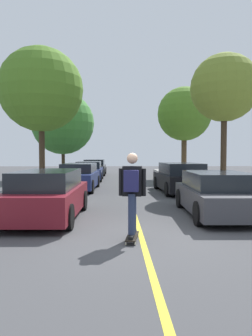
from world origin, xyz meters
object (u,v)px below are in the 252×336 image
(parked_car_left_far, at_px, (89,171))
(parked_car_left_farthest, at_px, (95,167))
(parked_car_left_near, at_px, (79,177))
(parked_car_right_nearest, at_px, (218,194))
(parked_car_right_near, at_px, (180,178))
(skateboarder, at_px, (132,189))
(street_tree_right_nearest, at_px, (224,88))
(skateboard, at_px, (132,236))
(street_tree_left_near, at_px, (63,123))
(street_tree_right_near, at_px, (184,114))
(parked_car_left_nearest, at_px, (48,195))
(street_tree_left_nearest, at_px, (41,90))

(parked_car_left_far, height_order, parked_car_left_farthest, parked_car_left_farthest)
(parked_car_left_near, xyz_separation_m, parked_car_right_nearest, (4.97, -6.83, -0.03))
(parked_car_right_near, bearing_deg, skateboarder, -108.01)
(skateboarder, bearing_deg, street_tree_right_nearest, 59.91)
(parked_car_left_near, xyz_separation_m, skateboard, (2.27, -9.50, -0.59))
(parked_car_left_near, xyz_separation_m, street_tree_left_near, (-2.04, 7.34, 3.43))
(street_tree_right_nearest, bearing_deg, parked_car_left_farthest, 118.94)
(parked_car_right_near, xyz_separation_m, street_tree_right_nearest, (2.03, -0.15, 4.23))
(street_tree_right_near, bearing_deg, parked_car_left_near, -133.31)
(parked_car_left_nearest, bearing_deg, street_tree_left_nearest, 104.43)
(parked_car_right_near, distance_m, street_tree_left_near, 11.56)
(street_tree_right_nearest, bearing_deg, parked_car_right_nearest, -110.38)
(parked_car_left_far, relative_size, street_tree_right_near, 0.60)
(skateboard, height_order, skateboarder, skateboarder)
(street_tree_left_nearest, height_order, street_tree_right_nearest, street_tree_left_nearest)
(parked_car_left_far, distance_m, street_tree_right_near, 8.33)
(street_tree_left_near, height_order, skateboarder, street_tree_left_near)
(skateboarder, bearing_deg, parked_car_left_farthest, 96.21)
(parked_car_right_nearest, height_order, street_tree_left_nearest, street_tree_left_nearest)
(street_tree_right_nearest, xyz_separation_m, street_tree_right_near, (0.00, 8.79, -0.12))
(parked_car_left_farthest, relative_size, street_tree_right_nearest, 0.66)
(parked_car_left_nearest, distance_m, street_tree_right_near, 16.73)
(parked_car_left_farthest, distance_m, skateboard, 20.96)
(parked_car_left_near, height_order, street_tree_right_nearest, street_tree_right_nearest)
(street_tree_left_near, bearing_deg, skateboard, -75.65)
(parked_car_left_near, bearing_deg, parked_car_right_near, -13.61)
(street_tree_left_nearest, distance_m, skateboarder, 11.85)
(parked_car_right_near, height_order, street_tree_left_nearest, street_tree_left_nearest)
(parked_car_right_nearest, distance_m, parked_car_right_near, 5.62)
(street_tree_right_near, height_order, skateboarder, street_tree_right_near)
(parked_car_left_far, bearing_deg, parked_car_right_nearest, -68.37)
(street_tree_right_near, bearing_deg, street_tree_right_nearest, -90.00)
(parked_car_left_nearest, relative_size, parked_car_right_nearest, 0.99)
(parked_car_left_nearest, xyz_separation_m, parked_car_left_near, (0.00, 7.18, -0.01))
(street_tree_left_nearest, bearing_deg, parked_car_left_farthest, 79.14)
(street_tree_right_nearest, bearing_deg, parked_car_left_far, 134.74)
(street_tree_left_nearest, xyz_separation_m, skateboard, (4.31, -10.22, -5.13))
(street_tree_right_near, bearing_deg, skateboard, -105.62)
(parked_car_left_nearest, xyz_separation_m, parked_car_right_nearest, (4.98, 0.36, -0.04))
(parked_car_left_near, height_order, parked_car_left_far, parked_car_left_near)
(street_tree_left_nearest, bearing_deg, parked_car_left_far, 67.87)
(parked_car_left_nearest, distance_m, skateboard, 3.30)
(parked_car_right_nearest, bearing_deg, street_tree_left_nearest, 132.89)
(parked_car_left_nearest, relative_size, street_tree_left_nearest, 0.57)
(parked_car_left_near, xyz_separation_m, street_tree_right_near, (7.01, 7.43, 4.14))
(street_tree_right_near, xyz_separation_m, skateboard, (-4.74, -16.93, -4.72))
(parked_car_right_near, distance_m, street_tree_right_nearest, 4.70)
(parked_car_left_far, height_order, parked_car_right_nearest, parked_car_left_far)
(parked_car_left_farthest, bearing_deg, street_tree_left_nearest, -100.86)
(parked_car_right_nearest, distance_m, street_tree_left_near, 16.18)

